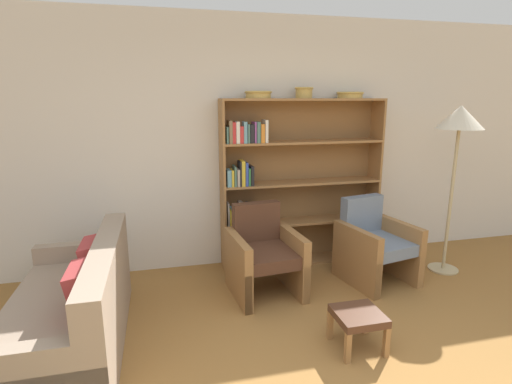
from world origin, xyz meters
TOP-DOWN VIEW (x-y plane):
  - wall_back at (0.00, 2.91)m, footprint 12.00×0.06m
  - bookshelf at (0.34, 2.74)m, footprint 1.83×0.30m
  - bowl_stoneware at (0.01, 2.72)m, footprint 0.29×0.29m
  - bowl_cream at (0.51, 2.72)m, footprint 0.20×0.20m
  - bowl_sage at (1.06, 2.72)m, footprint 0.30×0.30m
  - couch at (-1.73, 1.53)m, footprint 0.82×1.75m
  - armchair_leather at (-0.09, 2.09)m, footprint 0.70×0.74m
  - armchair_cushioned at (1.11, 2.09)m, footprint 0.77×0.80m
  - floor_lamp at (2.00, 2.10)m, footprint 0.48×0.48m
  - footstool at (0.37, 1.02)m, footprint 0.35×0.35m

SIDE VIEW (x-z plane):
  - footstool at x=0.37m, z-range 0.09..0.39m
  - couch at x=-1.73m, z-range -0.12..0.69m
  - armchair_leather at x=-0.09m, z-range -0.04..0.81m
  - armchair_cushioned at x=1.11m, z-range -0.04..0.81m
  - bookshelf at x=0.34m, z-range -0.04..1.84m
  - wall_back at x=0.00m, z-range 0.00..2.75m
  - floor_lamp at x=2.00m, z-range 0.70..2.51m
  - bowl_sage at x=1.06m, z-range 1.88..1.95m
  - bowl_stoneware at x=0.01m, z-range 1.88..1.96m
  - bowl_cream at x=0.51m, z-range 1.88..2.00m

